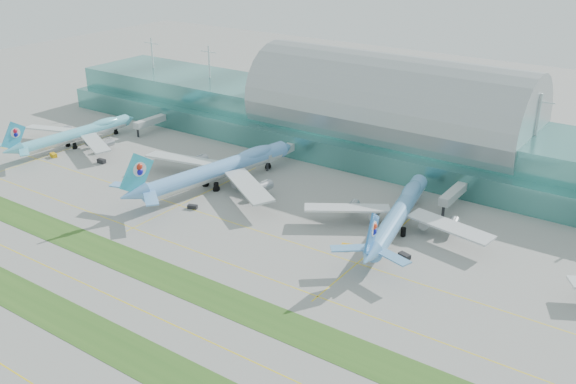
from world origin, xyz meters
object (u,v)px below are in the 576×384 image
Objects in this scene: airliner_a at (77,133)px; airliner_b at (220,168)px; terminal at (388,124)px; airliner_c at (399,212)px.

airliner_a is 0.83× the size of airliner_b.
airliner_b is (-36.90, -66.08, -7.34)m from terminal.
terminal is 5.08× the size of airliner_a.
airliner_a is 0.94× the size of airliner_c.
airliner_a is at bearing -150.57° from terminal.
airliner_b is at bearing -119.18° from terminal.
airliner_b is at bearing 4.40° from airliner_a.
airliner_c is at bearing 5.81° from airliner_a.
terminal reaches higher than airliner_c.
airliner_c is (72.38, 4.82, -0.79)m from airliner_b.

